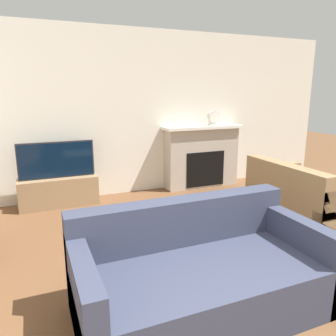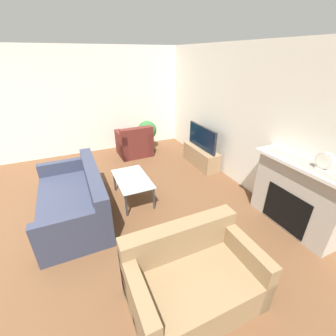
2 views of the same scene
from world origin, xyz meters
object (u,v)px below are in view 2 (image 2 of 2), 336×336
mantel_clock (324,161)px  potted_plant (147,132)px  coffee_table (132,181)px  armchair_by_window (135,144)px  couch_sectional (75,201)px  tv (202,138)px  couch_loveseat (192,279)px

mantel_clock → potted_plant: bearing=-167.8°
coffee_table → armchair_by_window: bearing=162.0°
couch_sectional → armchair_by_window: bearing=141.5°
coffee_table → tv: bearing=111.0°
armchair_by_window → coffee_table: 2.14m
potted_plant → couch_loveseat: bearing=-13.8°
couch_loveseat → armchair_by_window: same height
armchair_by_window → mantel_clock: mantel_clock is taller
mantel_clock → tv: bearing=-177.7°
armchair_by_window → potted_plant: (-0.29, 0.47, 0.20)m
tv → potted_plant: tv is taller
couch_sectional → potted_plant: (-2.39, 2.15, 0.22)m
couch_loveseat → armchair_by_window: size_ratio=1.59×
couch_sectional → potted_plant: couch_sectional is taller
potted_plant → coffee_table: bearing=-26.1°
couch_sectional → couch_loveseat: size_ratio=1.41×
couch_sectional → mantel_clock: mantel_clock is taller
couch_sectional → mantel_clock: bearing=58.3°
couch_loveseat → mantel_clock: size_ratio=5.54×
armchair_by_window → mantel_clock: (4.00, 1.40, 0.94)m
armchair_by_window → coffee_table: size_ratio=0.89×
couch_sectional → couch_loveseat: 2.33m
couch_loveseat → potted_plant: couch_loveseat is taller
couch_loveseat → mantel_clock: mantel_clock is taller
mantel_clock → coffee_table: bearing=-133.7°
couch_loveseat → mantel_clock: (-0.18, 2.03, 0.95)m
coffee_table → mantel_clock: (1.97, 2.06, 0.84)m
mantel_clock → armchair_by_window: bearing=-160.7°
potted_plant → couch_sectional: bearing=-41.9°
mantel_clock → couch_loveseat: bearing=-84.9°
coffee_table → potted_plant: size_ratio=1.19×
tv → coffee_table: (0.75, -1.96, -0.31)m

